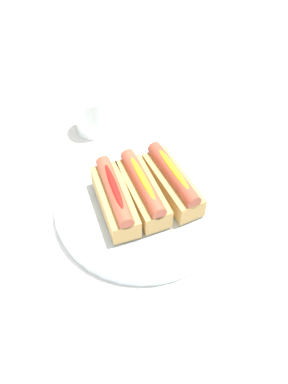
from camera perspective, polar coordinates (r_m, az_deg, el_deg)
ground_plane at (r=0.84m, az=-0.16°, el=-2.26°), size 2.40×2.40×0.00m
serving_bowl at (r=0.83m, az=-0.00°, el=-1.49°), size 0.32×0.32×0.03m
hotdog_front at (r=0.82m, az=3.61°, el=1.41°), size 0.15×0.06×0.06m
hotdog_back at (r=0.80m, az=-0.00°, el=0.36°), size 0.15×0.05×0.06m
hotdog_side at (r=0.79m, az=-3.73°, el=-0.72°), size 0.15×0.06×0.06m
water_glass at (r=0.97m, az=-6.59°, el=9.55°), size 0.07×0.07×0.09m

